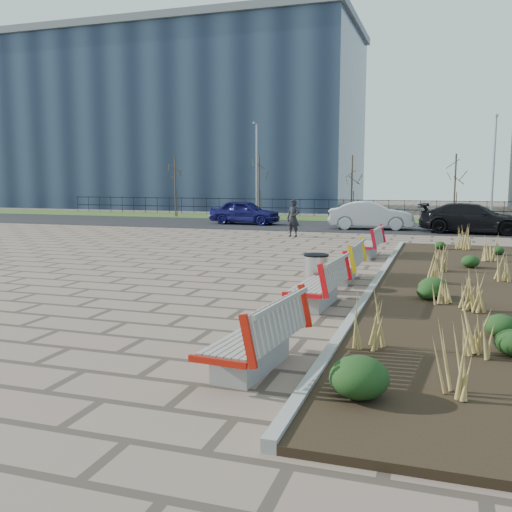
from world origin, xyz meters
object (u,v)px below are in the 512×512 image
(pedestrian, at_px, (293,218))
(lamp_west, at_px, (257,172))
(car_black, at_px, (473,218))
(bench_d, at_px, (366,242))
(bench_a, at_px, (252,334))
(car_blue, at_px, (245,212))
(litter_bin, at_px, (316,273))
(lamp_east, at_px, (493,171))
(car_silver, at_px, (371,215))
(bench_c, at_px, (342,262))
(bench_b, at_px, (316,282))

(pedestrian, relative_size, lamp_west, 0.28)
(car_black, xyz_separation_m, lamp_west, (-12.76, 5.99, 2.30))
(bench_d, height_order, car_black, car_black)
(bench_a, xyz_separation_m, car_blue, (-8.37, 23.62, 0.21))
(litter_bin, bearing_deg, bench_a, -86.67)
(bench_d, relative_size, lamp_east, 0.35)
(car_silver, bearing_deg, litter_bin, 174.87)
(bench_a, bearing_deg, pedestrian, 108.13)
(bench_d, xyz_separation_m, pedestrian, (-3.99, 5.79, 0.34))
(bench_c, xyz_separation_m, litter_bin, (-0.33, -1.57, -0.07))
(car_blue, height_order, lamp_east, lamp_east)
(pedestrian, distance_m, lamp_west, 11.43)
(car_blue, bearing_deg, pedestrian, -139.76)
(bench_a, bearing_deg, bench_c, 95.44)
(bench_b, distance_m, bench_d, 7.77)
(car_silver, bearing_deg, bench_d, 178.20)
(pedestrian, bearing_deg, car_black, 42.33)
(bench_b, distance_m, lamp_east, 24.26)
(bench_a, relative_size, lamp_east, 0.35)
(car_blue, xyz_separation_m, car_silver, (7.25, -1.04, 0.02))
(car_black, bearing_deg, bench_c, 171.90)
(bench_c, relative_size, car_black, 0.43)
(bench_a, bearing_deg, bench_d, 95.44)
(bench_d, relative_size, car_silver, 0.49)
(bench_d, xyz_separation_m, lamp_east, (5.00, 15.83, 2.54))
(bench_a, xyz_separation_m, bench_b, (0.00, 4.15, 0.00))
(lamp_west, height_order, lamp_east, same)
(car_silver, bearing_deg, car_blue, 74.01)
(bench_d, bearing_deg, car_black, 71.50)
(bench_b, bearing_deg, lamp_west, 114.19)
(bench_d, bearing_deg, bench_b, -87.58)
(bench_c, relative_size, lamp_east, 0.35)
(car_blue, xyz_separation_m, car_black, (12.13, -1.86, 0.03))
(lamp_east, bearing_deg, car_silver, -139.83)
(litter_bin, xyz_separation_m, car_silver, (-0.80, 16.95, 0.30))
(bench_b, height_order, car_silver, car_silver)
(car_silver, bearing_deg, car_black, -107.37)
(litter_bin, height_order, car_blue, car_blue)
(pedestrian, xyz_separation_m, car_silver, (2.87, 4.86, -0.11))
(lamp_west, bearing_deg, bench_c, -66.35)
(car_silver, xyz_separation_m, lamp_west, (-7.88, 5.17, 2.31))
(bench_a, distance_m, litter_bin, 5.64)
(litter_bin, height_order, car_black, car_black)
(bench_b, xyz_separation_m, bench_c, (0.00, 3.05, 0.00))
(bench_a, xyz_separation_m, car_black, (3.76, 21.75, 0.24))
(pedestrian, bearing_deg, bench_c, -54.45)
(bench_a, height_order, lamp_west, lamp_west)
(bench_a, relative_size, car_black, 0.43)
(bench_d, xyz_separation_m, lamp_west, (-9.00, 15.83, 2.54))
(litter_bin, bearing_deg, bench_d, 87.02)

